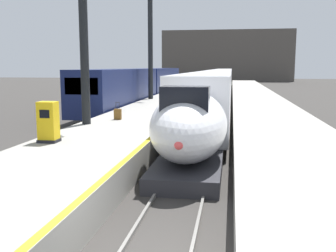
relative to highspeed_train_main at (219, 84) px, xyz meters
The scene contains 15 objects.
platform_left 16.22m from the highspeed_train_main, 104.52° to the right, with size 4.80×110.00×1.05m, color gray.
platform_right 16.22m from the highspeed_train_main, 75.48° to the right, with size 4.80×110.00×1.05m, color gray.
platform_left_safety_stripe 15.76m from the highspeed_train_main, 96.46° to the right, with size 0.20×107.80×0.01m, color yellow.
rail_main_left 13.05m from the highspeed_train_main, 93.33° to the right, with size 0.08×110.00×0.12m, color slate.
rail_main_right 13.05m from the highspeed_train_main, 86.67° to the right, with size 0.08×110.00×0.12m, color slate.
rail_secondary_left 15.75m from the highspeed_train_main, 124.48° to the right, with size 0.08×110.00×0.12m, color slate.
rail_secondary_right 14.96m from the highspeed_train_main, 119.70° to the right, with size 0.08×110.00×0.12m, color slate.
highspeed_train_main is the anchor object (origin of this frame).
regional_train_adjacent 9.90m from the highspeed_train_main, 144.92° to the right, with size 2.85×36.60×3.80m.
station_column_mid 29.73m from the highspeed_train_main, 101.60° to the right, with size 4.00×0.68×9.47m.
station_column_far 14.72m from the highspeed_train_main, 115.38° to the right, with size 4.00×0.68×10.36m.
passenger_near_edge 27.42m from the highspeed_train_main, 94.56° to the right, with size 0.31×0.56×1.69m.
rolling_suitcase 27.28m from the highspeed_train_main, 100.09° to the right, with size 0.40×0.22×0.98m.
ticket_machine_yellow 34.14m from the highspeed_train_main, 99.36° to the right, with size 0.76×0.62×1.60m.
terminus_back_wall 61.82m from the highspeed_train_main, 90.00° to the left, with size 36.00×2.00×14.00m, color #4C4742.
Camera 1 is at (1.51, -7.39, 3.99)m, focal length 41.50 mm.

